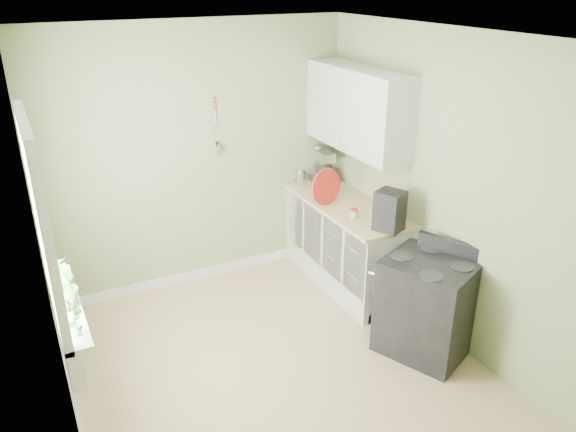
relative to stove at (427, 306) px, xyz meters
name	(u,v)px	position (x,y,z in m)	size (l,w,h in m)	color
floor	(277,371)	(-1.28, 0.32, -0.46)	(3.20, 3.60, 0.02)	tan
ceiling	(274,34)	(-1.28, 0.32, 2.26)	(3.20, 3.60, 0.02)	white
wall_back	(198,158)	(-1.28, 2.13, 0.90)	(3.20, 0.02, 2.70)	#96A26E
wall_left	(46,272)	(-2.89, 0.32, 0.90)	(0.02, 3.60, 2.70)	#96A26E
wall_right	(443,189)	(0.33, 0.32, 0.90)	(0.02, 3.60, 2.70)	#96A26E
base_cabinets	(346,245)	(0.02, 1.32, -0.01)	(0.60, 1.60, 0.87)	white
countertop	(347,206)	(0.01, 1.32, 0.44)	(0.64, 1.60, 0.04)	#D1B780
upper_cabinets	(357,109)	(0.15, 1.42, 1.40)	(0.35, 1.40, 0.80)	white
window	(40,225)	(-2.86, 0.62, 1.10)	(0.06, 1.14, 1.44)	white
window_sill	(68,308)	(-2.79, 0.62, 0.43)	(0.18, 1.14, 0.04)	white
radiator	(72,351)	(-2.82, 0.57, 0.10)	(0.12, 0.50, 0.35)	white
wall_utensils	(217,136)	(-1.08, 2.10, 1.12)	(0.02, 0.14, 0.58)	#D1B780
stove	(427,306)	(0.00, 0.00, 0.00)	(0.89, 0.90, 1.00)	black
stand_mixer	(323,168)	(0.10, 1.97, 0.64)	(0.23, 0.36, 0.42)	#B2B2B7
kettle	(300,177)	(-0.16, 2.04, 0.55)	(0.17, 0.10, 0.18)	silver
coffee_maker	(389,212)	(0.01, 0.62, 0.64)	(0.29, 0.30, 0.38)	black
red_tray	(326,187)	(-0.18, 1.42, 0.65)	(0.38, 0.38, 0.02)	#A21D18
jar	(354,213)	(-0.12, 1.00, 0.51)	(0.08, 0.08, 0.09)	#BBB796
plant_a	(74,318)	(-2.78, 0.22, 0.59)	(0.14, 0.10, 0.27)	#3C702E
plant_b	(65,286)	(-2.78, 0.63, 0.61)	(0.17, 0.14, 0.31)	#3C702E
plant_c	(62,274)	(-2.78, 0.84, 0.60)	(0.17, 0.17, 0.30)	#3C702E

